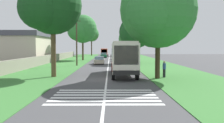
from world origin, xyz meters
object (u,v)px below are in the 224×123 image
at_px(trailing_car_0, 99,60).
at_px(pedestrian, 164,69).
at_px(trailing_minibus_0, 104,51).
at_px(trailing_car_2, 117,57).
at_px(trailing_car_1, 118,58).
at_px(roadside_building, 20,47).
at_px(roadside_tree_right_2, 134,33).
at_px(utility_pole, 77,41).
at_px(roadside_tree_right_0, 156,13).
at_px(roadside_tree_left_0, 82,30).
at_px(trailing_car_3, 104,55).
at_px(roadside_tree_left_2, 91,35).
at_px(roadside_tree_left_1, 51,7).
at_px(roadside_tree_right_1, 127,39).
at_px(coach_bus, 123,56).

relative_size(trailing_car_0, pedestrian, 2.54).
bearing_deg(trailing_minibus_0, trailing_car_2, -169.71).
distance_m(trailing_car_1, roadside_building, 20.52).
xyz_separation_m(trailing_car_2, roadside_tree_right_2, (-15.09, -2.95, 5.09)).
height_order(trailing_car_0, utility_pole, utility_pole).
height_order(roadside_tree_right_0, utility_pole, roadside_tree_right_0).
bearing_deg(roadside_tree_left_0, roadside_tree_right_2, -132.74).
distance_m(trailing_car_3, roadside_tree_right_2, 25.23).
bearing_deg(roadside_tree_left_2, pedestrian, -168.49).
bearing_deg(trailing_minibus_0, utility_pole, 175.06).
xyz_separation_m(roadside_tree_right_0, pedestrian, (0.42, -0.99, -5.70)).
height_order(trailing_car_1, roadside_tree_left_1, roadside_tree_left_1).
relative_size(roadside_tree_right_0, roadside_tree_right_1, 1.18).
relative_size(coach_bus, trailing_car_2, 2.60).
relative_size(roadside_tree_right_0, roadside_building, 0.87).
bearing_deg(pedestrian, roadside_tree_left_0, 20.82).
bearing_deg(roadside_tree_right_2, roadside_tree_right_0, -179.98).
bearing_deg(pedestrian, roadside_tree_right_1, -0.21).
bearing_deg(roadside_tree_right_2, trailing_car_2, 11.08).
relative_size(trailing_car_1, roadside_tree_right_1, 0.48).
bearing_deg(roadside_tree_left_2, utility_pole, -178.55).
relative_size(trailing_car_0, trailing_car_2, 1.00).
bearing_deg(pedestrian, trailing_car_2, 6.12).
distance_m(trailing_car_1, trailing_minibus_0, 28.49).
bearing_deg(trailing_car_1, trailing_car_0, 157.55).
bearing_deg(roadside_tree_left_2, roadside_tree_right_2, -163.72).
bearing_deg(utility_pole, roadside_building, 56.85).
distance_m(coach_bus, roadside_tree_left_2, 59.03).
bearing_deg(utility_pole, roadside_tree_left_2, 1.45).
relative_size(trailing_car_0, roadside_tree_left_1, 0.41).
bearing_deg(roadside_tree_left_1, roadside_tree_left_2, 0.55).
height_order(trailing_car_3, roadside_building, roadside_building).
bearing_deg(roadside_tree_left_0, coach_bus, -164.84).
relative_size(trailing_minibus_0, roadside_tree_left_0, 0.57).
xyz_separation_m(trailing_car_2, roadside_tree_right_0, (-37.27, -2.96, 5.94)).
bearing_deg(trailing_car_1, pedestrian, -172.36).
xyz_separation_m(trailing_minibus_0, pedestrian, (-57.05, -7.62, -0.64)).
xyz_separation_m(roadside_tree_left_1, pedestrian, (-0.57, -11.75, -6.37)).
relative_size(roadside_tree_left_1, roadside_building, 0.86).
height_order(trailing_minibus_0, roadside_tree_left_2, roadside_tree_left_2).
distance_m(roadside_tree_right_2, pedestrian, 22.32).
relative_size(roadside_tree_left_1, roadside_tree_left_2, 1.04).
xyz_separation_m(roadside_tree_right_0, roadside_tree_right_1, (61.05, -1.21, -0.88)).
distance_m(roadside_tree_left_0, roadside_tree_left_1, 31.57).
xyz_separation_m(trailing_car_3, roadside_tree_left_2, (14.93, 4.79, 6.68)).
relative_size(coach_bus, roadside_tree_right_0, 1.06).
xyz_separation_m(coach_bus, roadside_tree_left_2, (58.23, 8.19, 5.20)).
bearing_deg(utility_pole, trailing_car_2, -18.92).
relative_size(roadside_tree_left_0, roadside_tree_right_2, 1.17).
bearing_deg(trailing_minibus_0, roadside_tree_right_0, -173.42).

